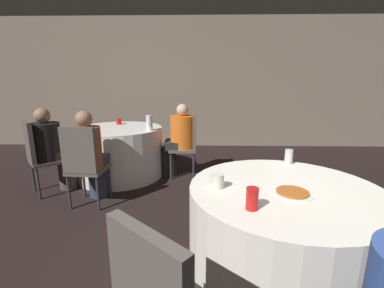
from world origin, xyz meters
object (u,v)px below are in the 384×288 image
Objects in this scene: chair_far_southwest at (38,152)px; chair_far_east at (189,140)px; table_far at (119,152)px; chair_far_south at (83,161)px; person_black_shirt at (52,149)px; soda_can_red at (252,199)px; person_orange_shirt at (178,139)px; bottle_far at (149,123)px; table_near at (281,239)px; soda_can_silver at (289,157)px; pizza_plate_near at (292,193)px; person_floral_shirt at (91,157)px.

chair_far_east is at bearing 69.18° from chair_far_southwest.
chair_far_south is at bearing -93.61° from table_far.
person_black_shirt is 2.93m from soda_can_red.
person_orange_shirt is 5.11× the size of bottle_far.
soda_can_red is at bearing 9.96° from chair_far_southwest.
soda_can_red is at bearing -59.30° from table_far.
table_near is 0.70m from soda_can_silver.
bottle_far is (-0.56, -0.22, 0.30)m from chair_far_east.
chair_far_southwest is 3.95× the size of pizza_plate_near.
table_far is (-1.79, 2.25, 0.00)m from table_near.
table_far is 0.75m from bottle_far.
person_floral_shirt is 9.17× the size of soda_can_silver.
chair_far_east and chair_far_southwest have the same top height.
soda_can_silver is at bearing -41.23° from table_far.
chair_far_east is at bearing 107.43° from table_near.
chair_far_south is 0.86× the size of person_floral_shirt.
soda_can_red is (-0.29, -0.20, 0.05)m from pizza_plate_near.
table_far is 2.98m from pizza_plate_near.
person_floral_shirt reaches higher than soda_can_red.
table_far is 1.38× the size of chair_far_southwest.
person_floral_shirt is 5.12× the size of bottle_far.
soda_can_silver is at bearing 59.94° from soda_can_red.
soda_can_red is at bearing -67.09° from bottle_far.
table_far is at bearing 90.00° from person_floral_shirt.
person_black_shirt is at bearing 146.61° from table_near.
soda_can_silver is at bearing -14.07° from chair_far_south.
person_floral_shirt is at bearing 157.96° from soda_can_silver.
person_floral_shirt is (-1.14, -0.92, 0.00)m from chair_far_east.
person_orange_shirt is 2.05m from soda_can_silver.
person_black_shirt is at bearing -138.11° from table_far.
person_floral_shirt is (0.63, -0.30, -0.01)m from person_black_shirt.
person_floral_shirt is 4.58× the size of pizza_plate_near.
person_black_shirt is at bearing 158.30° from person_floral_shirt.
chair_far_east is 0.86× the size of person_black_shirt.
person_black_shirt is at bearing 157.18° from soda_can_silver.
bottle_far is at bearing 112.91° from soda_can_red.
person_orange_shirt is (-0.16, -0.00, 0.01)m from chair_far_east.
table_far is 0.94m from person_black_shirt.
person_orange_shirt is 1.00× the size of person_floral_shirt.
person_floral_shirt is 2.21m from soda_can_silver.
person_floral_shirt reaches higher than pizza_plate_near.
person_orange_shirt reaches higher than soda_can_silver.
soda_can_silver is at bearing 73.58° from pizza_plate_near.
chair_far_southwest is 3.07m from pizza_plate_near.
pizza_plate_near is 2.48m from bottle_far.
table_far is 10.89× the size of soda_can_red.
bottle_far reaches higher than chair_far_south.
chair_far_east is at bearing 21.63° from bottle_far.
person_orange_shirt is 0.53m from bottle_far.
pizza_plate_near is at bearing -163.28° from chair_far_east.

